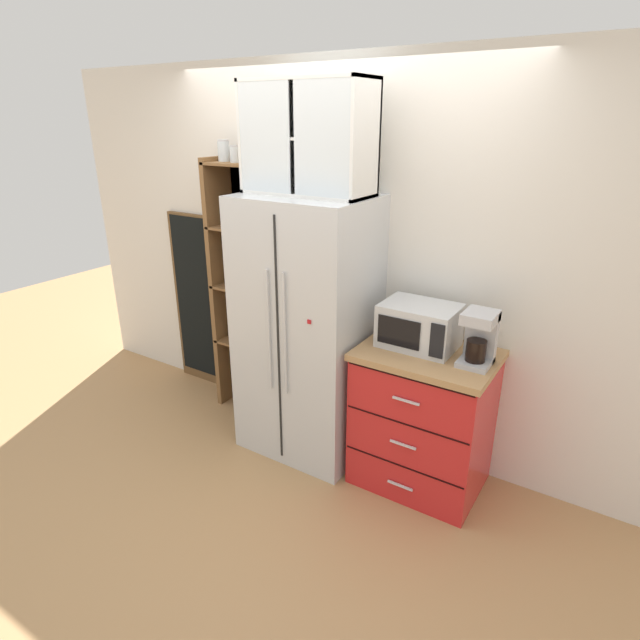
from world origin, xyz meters
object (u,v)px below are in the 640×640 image
object	(u,v)px
refrigerator	(307,329)
chalkboard_menu	(202,302)
bottle_clear	(428,336)
mug_cream	(429,345)
coffee_maker	(479,337)
mug_charcoal	(431,343)
microwave	(419,326)

from	to	relation	value
refrigerator	chalkboard_menu	world-z (taller)	refrigerator
bottle_clear	chalkboard_menu	xyz separation A→B (m)	(-2.09, 0.28, -0.27)
mug_cream	coffee_maker	bearing A→B (deg)	0.85
coffee_maker	chalkboard_menu	world-z (taller)	chalkboard_menu
mug_charcoal	refrigerator	bearing A→B (deg)	-175.33
mug_charcoal	mug_cream	distance (m)	0.03
refrigerator	microwave	distance (m)	0.77
chalkboard_menu	bottle_clear	bearing A→B (deg)	-7.64
microwave	mug_cream	xyz separation A→B (m)	(0.09, -0.05, -0.09)
mug_cream	bottle_clear	xyz separation A→B (m)	(-0.00, -0.02, 0.06)
refrigerator	mug_charcoal	size ratio (longest dim) A/B	15.78
coffee_maker	bottle_clear	distance (m)	0.28
coffee_maker	mug_cream	distance (m)	0.30
refrigerator	bottle_clear	distance (m)	0.84
mug_charcoal	chalkboard_menu	world-z (taller)	chalkboard_menu
microwave	coffee_maker	bearing A→B (deg)	-6.56
coffee_maker	mug_charcoal	bearing A→B (deg)	174.33
mug_cream	chalkboard_menu	world-z (taller)	chalkboard_menu
mug_cream	mug_charcoal	bearing A→B (deg)	89.65
mug_charcoal	mug_cream	world-z (taller)	mug_cream
bottle_clear	chalkboard_menu	world-z (taller)	chalkboard_menu
mug_charcoal	bottle_clear	xyz separation A→B (m)	(-0.00, -0.06, 0.06)
microwave	chalkboard_menu	bearing A→B (deg)	174.01
mug_cream	microwave	bearing A→B (deg)	152.42
coffee_maker	mug_charcoal	world-z (taller)	coffee_maker
bottle_clear	chalkboard_menu	size ratio (longest dim) A/B	0.17
microwave	bottle_clear	bearing A→B (deg)	-38.97
bottle_clear	mug_cream	bearing A→B (deg)	85.56
mug_charcoal	chalkboard_menu	distance (m)	2.11
microwave	chalkboard_menu	xyz separation A→B (m)	(-2.00, 0.21, -0.30)
coffee_maker	microwave	bearing A→B (deg)	173.44
mug_cream	refrigerator	bearing A→B (deg)	-177.49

